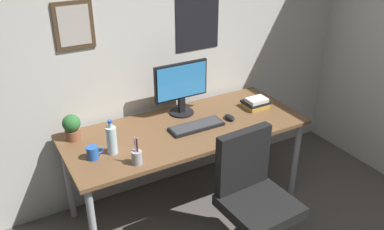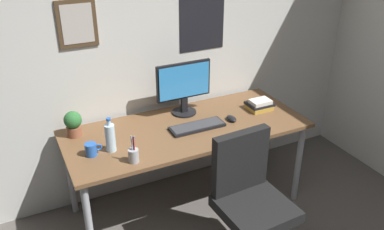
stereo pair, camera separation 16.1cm
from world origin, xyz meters
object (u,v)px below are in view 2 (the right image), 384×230
coffee_mug_near (91,149)px  book_stack_left (259,105)px  office_chair (249,194)px  keyboard (197,126)px  monitor (184,86)px  computer_mouse (231,118)px  potted_plant (73,123)px  water_bottle (110,137)px  pen_cup (134,155)px

coffee_mug_near → book_stack_left: size_ratio=0.57×
office_chair → keyboard: 0.68m
office_chair → monitor: monitor is taller
office_chair → computer_mouse: (0.22, 0.62, 0.24)m
computer_mouse → potted_plant: bearing=165.6°
monitor → coffee_mug_near: bearing=-159.5°
computer_mouse → coffee_mug_near: coffee_mug_near is taller
keyboard → book_stack_left: 0.62m
keyboard → water_bottle: size_ratio=1.70×
office_chair → pen_cup: pen_cup is taller
monitor → pen_cup: (-0.61, -0.52, -0.19)m
water_bottle → pen_cup: bearing=-65.2°
office_chair → pen_cup: size_ratio=4.75×
office_chair → potted_plant: size_ratio=4.87×
office_chair → keyboard: bearing=97.5°
computer_mouse → potted_plant: 1.21m
book_stack_left → coffee_mug_near: bearing=-175.9°
potted_plant → book_stack_left: bearing=-8.5°
potted_plant → coffee_mug_near: bearing=-81.3°
computer_mouse → book_stack_left: size_ratio=0.53×
monitor → book_stack_left: size_ratio=2.23×
office_chair → water_bottle: size_ratio=3.76×
water_bottle → potted_plant: bearing=120.0°
monitor → potted_plant: monitor is taller
computer_mouse → potted_plant: (-1.17, 0.30, 0.09)m
keyboard → coffee_mug_near: 0.82m
pen_cup → book_stack_left: 1.25m
pen_cup → keyboard: bearing=21.9°
office_chair → pen_cup: 0.82m
keyboard → coffee_mug_near: size_ratio=3.67×
potted_plant → pen_cup: (0.28, -0.53, -0.05)m
office_chair → book_stack_left: bearing=52.4°
potted_plant → computer_mouse: bearing=-14.4°
office_chair → potted_plant: bearing=136.0°
potted_plant → pen_cup: pen_cup is taller
office_chair → book_stack_left: 0.92m
coffee_mug_near → computer_mouse: bearing=1.2°
computer_mouse → book_stack_left: 0.33m
potted_plant → office_chair: bearing=-44.0°
water_bottle → pen_cup: 0.23m
office_chair → computer_mouse: bearing=70.6°
keyboard → book_stack_left: size_ratio=2.08×
keyboard → potted_plant: size_ratio=2.21×
keyboard → water_bottle: (-0.68, -0.03, 0.09)m
monitor → pen_cup: monitor is taller
coffee_mug_near → pen_cup: bearing=-41.4°
water_bottle → pen_cup: water_bottle is taller
monitor → keyboard: (-0.02, -0.28, -0.23)m
computer_mouse → book_stack_left: (0.32, 0.08, 0.02)m
computer_mouse → pen_cup: (-0.89, -0.23, 0.04)m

